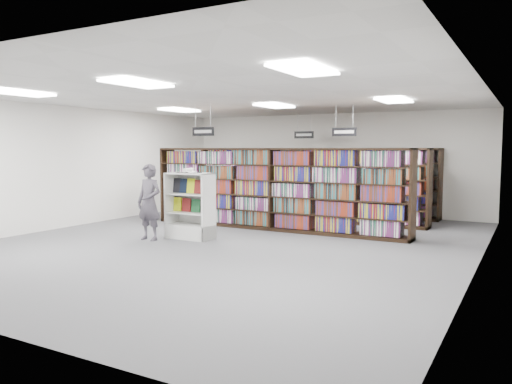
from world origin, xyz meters
The scene contains 20 objects.
floor centered at (0.00, 0.00, 0.00)m, with size 12.00×12.00×0.00m, color #515256.
ceiling centered at (0.00, 0.00, 3.20)m, with size 10.00×12.00×0.10m, color silver.
wall_back centered at (0.00, 6.00, 1.60)m, with size 10.00×0.10×3.20m, color white.
wall_left centered at (-5.00, 0.00, 1.60)m, with size 0.10×12.00×3.20m, color white.
wall_right centered at (5.00, 0.00, 1.60)m, with size 0.10×12.00×3.20m, color white.
bookshelf_row_near centered at (0.00, 2.00, 1.05)m, with size 7.00×0.60×2.10m.
bookshelf_row_mid centered at (0.00, 4.00, 1.05)m, with size 7.00×0.60×2.10m.
bookshelf_row_far centered at (0.00, 5.70, 1.05)m, with size 7.00×0.60×2.10m.
aisle_sign_left centered at (-1.50, 1.00, 2.53)m, with size 0.65×0.02×0.80m.
aisle_sign_right centered at (1.50, 3.00, 2.53)m, with size 0.65×0.02×0.80m.
aisle_sign_center centered at (-0.50, 5.00, 2.53)m, with size 0.65×0.02×0.80m.
troffer_front_left centered at (-3.00, -3.00, 3.16)m, with size 0.60×1.20×0.04m, color white.
troffer_front_center centered at (0.00, -3.00, 3.16)m, with size 0.60×1.20×0.04m, color white.
troffer_front_right centered at (3.00, -3.00, 3.16)m, with size 0.60×1.20×0.04m, color white.
troffer_back_left centered at (-3.00, 2.00, 3.16)m, with size 0.60×1.20×0.04m, color white.
troffer_back_center centered at (0.00, 2.00, 3.16)m, with size 0.60×1.20×0.04m, color white.
troffer_back_right centered at (3.00, 2.00, 3.16)m, with size 0.60×1.20×0.04m, color white.
endcap_display centered at (-1.13, -0.05, 0.50)m, with size 1.09×0.55×1.53m.
open_book centered at (-1.14, -0.12, 1.56)m, with size 0.54×0.32×0.12m.
shopper centered at (-1.81, -0.70, 0.87)m, with size 0.63×0.42×1.74m, color #48434C.
Camera 1 is at (5.79, -9.35, 2.09)m, focal length 35.00 mm.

